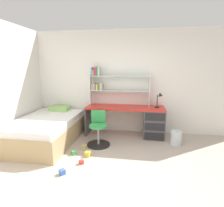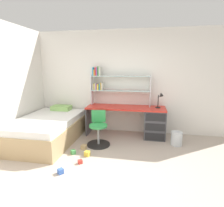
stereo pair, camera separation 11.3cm
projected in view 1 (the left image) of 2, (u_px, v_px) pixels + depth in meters
name	position (u px, v px, depth m)	size (l,w,h in m)	color
ground_plane	(113.00, 182.00, 2.85)	(5.86, 5.63, 0.02)	#B2A393
room_shell	(66.00, 86.00, 3.92)	(5.86, 5.63, 2.68)	white
desk	(146.00, 120.00, 4.61)	(1.97, 0.61, 0.75)	red
bookshelf_hutch	(111.00, 83.00, 4.75)	(1.54, 0.22, 1.00)	silver
desk_lamp	(160.00, 98.00, 4.45)	(0.20, 0.17, 0.38)	black
swivel_chair	(98.00, 132.00, 4.13)	(0.52, 0.52, 0.77)	black
bed_platform	(47.00, 130.00, 4.31)	(1.28, 2.02, 0.70)	tan
waste_bin	(176.00, 138.00, 4.17)	(0.25, 0.25, 0.31)	silver
toy_block_red_0	(81.00, 162.00, 3.34)	(0.07, 0.07, 0.07)	red
toy_block_blue_1	(62.00, 172.00, 3.02)	(0.08, 0.08, 0.08)	#3860B7
toy_block_green_2	(74.00, 153.00, 3.70)	(0.08, 0.08, 0.08)	#479E51
toy_block_natural_3	(84.00, 147.00, 3.92)	(0.10, 0.10, 0.10)	tan
toy_block_yellow_4	(88.00, 154.00, 3.63)	(0.10, 0.10, 0.10)	gold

